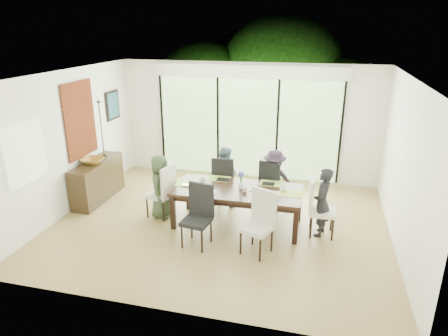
% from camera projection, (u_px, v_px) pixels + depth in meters
% --- Properties ---
extents(floor, '(6.00, 5.00, 0.01)m').
position_uv_depth(floor, '(221.00, 223.00, 7.41)').
color(floor, brown).
rests_on(floor, ground).
extents(ceiling, '(6.00, 5.00, 0.01)m').
position_uv_depth(ceiling, '(220.00, 75.00, 6.49)').
color(ceiling, white).
rests_on(ceiling, wall_back).
extents(wall_back, '(6.00, 0.02, 2.70)m').
position_uv_depth(wall_back, '(248.00, 122.00, 9.24)').
color(wall_back, white).
rests_on(wall_back, floor).
extents(wall_front, '(6.00, 0.02, 2.70)m').
position_uv_depth(wall_front, '(167.00, 217.00, 4.66)').
color(wall_front, silver).
rests_on(wall_front, floor).
extents(wall_left, '(0.02, 5.00, 2.70)m').
position_uv_depth(wall_left, '(69.00, 142.00, 7.64)').
color(wall_left, white).
rests_on(wall_left, floor).
extents(wall_right, '(0.02, 5.00, 2.70)m').
position_uv_depth(wall_right, '(406.00, 168.00, 6.26)').
color(wall_right, beige).
rests_on(wall_right, floor).
extents(glass_doors, '(4.20, 0.02, 2.30)m').
position_uv_depth(glass_doors, '(247.00, 128.00, 9.25)').
color(glass_doors, '#598C3F').
rests_on(glass_doors, wall_back).
extents(blinds_header, '(4.40, 0.06, 0.28)m').
position_uv_depth(blinds_header, '(248.00, 71.00, 8.80)').
color(blinds_header, white).
rests_on(blinds_header, wall_back).
extents(mullion_a, '(0.05, 0.04, 2.30)m').
position_uv_depth(mullion_a, '(163.00, 123.00, 9.72)').
color(mullion_a, black).
rests_on(mullion_a, wall_back).
extents(mullion_b, '(0.05, 0.04, 2.30)m').
position_uv_depth(mullion_b, '(218.00, 127.00, 9.40)').
color(mullion_b, black).
rests_on(mullion_b, wall_back).
extents(mullion_c, '(0.05, 0.04, 2.30)m').
position_uv_depth(mullion_c, '(277.00, 130.00, 9.09)').
color(mullion_c, black).
rests_on(mullion_c, wall_back).
extents(mullion_d, '(0.05, 0.04, 2.30)m').
position_uv_depth(mullion_d, '(341.00, 134.00, 8.77)').
color(mullion_d, black).
rests_on(mullion_d, wall_back).
extents(side_window, '(0.02, 0.90, 1.00)m').
position_uv_depth(side_window, '(25.00, 153.00, 6.48)').
color(side_window, '#8CAD7F').
rests_on(side_window, wall_left).
extents(deck, '(6.00, 1.80, 0.10)m').
position_uv_depth(deck, '(253.00, 166.00, 10.53)').
color(deck, brown).
rests_on(deck, ground).
extents(rail_top, '(6.00, 0.08, 0.06)m').
position_uv_depth(rail_top, '(259.00, 136.00, 11.05)').
color(rail_top, '#513C22').
rests_on(rail_top, deck).
extents(foliage_left, '(3.20, 3.20, 3.20)m').
position_uv_depth(foliage_left, '(206.00, 96.00, 12.07)').
color(foliage_left, '#14380F').
rests_on(foliage_left, ground).
extents(foliage_mid, '(4.00, 4.00, 4.00)m').
position_uv_depth(foliage_mid, '(282.00, 84.00, 12.00)').
color(foliage_mid, '#14380F').
rests_on(foliage_mid, ground).
extents(foliage_right, '(2.80, 2.80, 2.80)m').
position_uv_depth(foliage_right, '(343.00, 109.00, 11.04)').
color(foliage_right, '#14380F').
rests_on(foliage_right, ground).
extents(foliage_far, '(3.60, 3.60, 3.60)m').
position_uv_depth(foliage_far, '(253.00, 85.00, 12.93)').
color(foliage_far, '#14380F').
rests_on(foliage_far, ground).
extents(table_top, '(2.28, 1.04, 0.06)m').
position_uv_depth(table_top, '(238.00, 190.00, 7.12)').
color(table_top, black).
rests_on(table_top, floor).
extents(table_apron, '(2.09, 0.85, 0.09)m').
position_uv_depth(table_apron, '(237.00, 195.00, 7.15)').
color(table_apron, black).
rests_on(table_apron, floor).
extents(table_leg_fl, '(0.09, 0.09, 0.65)m').
position_uv_depth(table_leg_fl, '(173.00, 212.00, 7.10)').
color(table_leg_fl, black).
rests_on(table_leg_fl, floor).
extents(table_leg_fr, '(0.09, 0.09, 0.65)m').
position_uv_depth(table_leg_fr, '(295.00, 226.00, 6.61)').
color(table_leg_fr, black).
rests_on(table_leg_fr, floor).
extents(table_leg_bl, '(0.09, 0.09, 0.65)m').
position_uv_depth(table_leg_bl, '(189.00, 193.00, 7.88)').
color(table_leg_bl, black).
rests_on(table_leg_bl, floor).
extents(table_leg_br, '(0.09, 0.09, 0.65)m').
position_uv_depth(table_leg_br, '(299.00, 205.00, 7.39)').
color(table_leg_br, black).
rests_on(table_leg_br, floor).
extents(chair_left_end, '(0.52, 0.52, 1.04)m').
position_uv_depth(chair_left_end, '(160.00, 191.00, 7.52)').
color(chair_left_end, silver).
rests_on(chair_left_end, floor).
extents(chair_right_end, '(0.46, 0.46, 1.04)m').
position_uv_depth(chair_right_end, '(323.00, 207.00, 6.84)').
color(chair_right_end, white).
rests_on(chair_right_end, floor).
extents(chair_far_left, '(0.46, 0.46, 1.04)m').
position_uv_depth(chair_far_left, '(225.00, 180.00, 8.06)').
color(chair_far_left, black).
rests_on(chair_far_left, floor).
extents(chair_far_right, '(0.57, 0.57, 1.04)m').
position_uv_depth(chair_far_right, '(274.00, 184.00, 7.83)').
color(chair_far_right, black).
rests_on(chair_far_right, floor).
extents(chair_near_left, '(0.49, 0.49, 1.04)m').
position_uv_depth(chair_near_left, '(196.00, 217.00, 6.50)').
color(chair_near_left, black).
rests_on(chair_near_left, floor).
extents(chair_near_right, '(0.57, 0.57, 1.04)m').
position_uv_depth(chair_near_right, '(257.00, 224.00, 6.27)').
color(chair_near_right, silver).
rests_on(chair_near_right, floor).
extents(person_left_end, '(0.38, 0.59, 1.22)m').
position_uv_depth(person_left_end, '(160.00, 186.00, 7.49)').
color(person_left_end, '#394931').
rests_on(person_left_end, floor).
extents(person_right_end, '(0.45, 0.62, 1.22)m').
position_uv_depth(person_right_end, '(322.00, 202.00, 6.81)').
color(person_right_end, black).
rests_on(person_right_end, floor).
extents(person_far_left, '(0.64, 0.48, 1.22)m').
position_uv_depth(person_far_left, '(224.00, 176.00, 8.01)').
color(person_far_left, slate).
rests_on(person_far_left, floor).
extents(person_far_right, '(0.63, 0.47, 1.22)m').
position_uv_depth(person_far_right, '(274.00, 180.00, 7.78)').
color(person_far_right, '#2B2031').
rests_on(person_far_right, floor).
extents(placemat_left, '(0.42, 0.30, 0.01)m').
position_uv_depth(placemat_left, '(187.00, 184.00, 7.33)').
color(placemat_left, '#89BE43').
rests_on(placemat_left, table_top).
extents(placemat_right, '(0.42, 0.30, 0.01)m').
position_uv_depth(placemat_right, '(291.00, 194.00, 6.90)').
color(placemat_right, '#9DB540').
rests_on(placemat_right, table_top).
extents(placemat_far_l, '(0.42, 0.30, 0.01)m').
position_uv_depth(placemat_far_l, '(219.00, 179.00, 7.58)').
color(placemat_far_l, '#8CB841').
rests_on(placemat_far_l, table_top).
extents(placemat_far_r, '(0.42, 0.30, 0.01)m').
position_uv_depth(placemat_far_r, '(271.00, 183.00, 7.35)').
color(placemat_far_r, '#74A23A').
rests_on(placemat_far_r, table_top).
extents(placemat_paper, '(0.42, 0.30, 0.01)m').
position_uv_depth(placemat_paper, '(203.00, 192.00, 6.96)').
color(placemat_paper, white).
rests_on(placemat_paper, table_top).
extents(tablet_far_l, '(0.25, 0.17, 0.01)m').
position_uv_depth(tablet_far_l, '(223.00, 180.00, 7.51)').
color(tablet_far_l, black).
rests_on(tablet_far_l, table_top).
extents(tablet_far_r, '(0.23, 0.16, 0.01)m').
position_uv_depth(tablet_far_r, '(268.00, 184.00, 7.32)').
color(tablet_far_r, black).
rests_on(tablet_far_r, table_top).
extents(papers, '(0.28, 0.21, 0.00)m').
position_uv_depth(papers, '(276.00, 194.00, 6.91)').
color(papers, white).
rests_on(papers, table_top).
extents(platter_base, '(0.25, 0.25, 0.02)m').
position_uv_depth(platter_base, '(203.00, 191.00, 6.96)').
color(platter_base, white).
rests_on(platter_base, table_top).
extents(platter_snacks, '(0.19, 0.19, 0.01)m').
position_uv_depth(platter_snacks, '(203.00, 191.00, 6.95)').
color(platter_snacks, '#C87217').
rests_on(platter_snacks, table_top).
extents(vase, '(0.08, 0.08, 0.11)m').
position_uv_depth(vase, '(241.00, 185.00, 7.13)').
color(vase, silver).
rests_on(vase, table_top).
extents(hyacinth_stems, '(0.04, 0.04, 0.15)m').
position_uv_depth(hyacinth_stems, '(241.00, 179.00, 7.09)').
color(hyacinth_stems, '#337226').
rests_on(hyacinth_stems, table_top).
extents(hyacinth_blooms, '(0.10, 0.10, 0.10)m').
position_uv_depth(hyacinth_blooms, '(241.00, 174.00, 7.06)').
color(hyacinth_blooms, '#4543A9').
rests_on(hyacinth_blooms, table_top).
extents(laptop, '(0.35, 0.27, 0.02)m').
position_uv_depth(laptop, '(190.00, 186.00, 7.21)').
color(laptop, silver).
rests_on(laptop, table_top).
extents(cup_a, '(0.13, 0.13, 0.09)m').
position_uv_depth(cup_a, '(202.00, 180.00, 7.40)').
color(cup_a, white).
rests_on(cup_a, table_top).
extents(cup_b, '(0.13, 0.13, 0.09)m').
position_uv_depth(cup_b, '(245.00, 189.00, 6.97)').
color(cup_b, white).
rests_on(cup_b, table_top).
extents(cup_c, '(0.14, 0.14, 0.09)m').
position_uv_depth(cup_c, '(283.00, 189.00, 7.01)').
color(cup_c, white).
rests_on(cup_c, table_top).
extents(book, '(0.20, 0.24, 0.02)m').
position_uv_depth(book, '(252.00, 189.00, 7.10)').
color(book, white).
rests_on(book, table_top).
extents(sideboard, '(0.41, 1.47, 0.83)m').
position_uv_depth(sideboard, '(98.00, 181.00, 8.30)').
color(sideboard, black).
rests_on(sideboard, floor).
extents(bowl, '(0.44, 0.44, 0.11)m').
position_uv_depth(bowl, '(93.00, 161.00, 8.05)').
color(bowl, '#88601D').
rests_on(bowl, sideboard).
extents(candlestick_base, '(0.09, 0.09, 0.04)m').
position_uv_depth(candlestick_base, '(104.00, 156.00, 8.47)').
color(candlestick_base, black).
rests_on(candlestick_base, sideboard).
extents(candlestick_shaft, '(0.02, 0.02, 1.15)m').
position_uv_depth(candlestick_shaft, '(101.00, 129.00, 8.27)').
color(candlestick_shaft, black).
rests_on(candlestick_shaft, sideboard).
extents(candlestick_pan, '(0.09, 0.09, 0.03)m').
position_uv_depth(candlestick_pan, '(98.00, 102.00, 8.08)').
color(candlestick_pan, black).
rests_on(candlestick_pan, sideboard).
extents(candle, '(0.03, 0.03, 0.09)m').
position_uv_depth(candle, '(98.00, 99.00, 8.06)').
color(candle, silver).
rests_on(candle, sideboard).
extents(tapestry, '(0.02, 1.00, 1.50)m').
position_uv_depth(tapestry, '(80.00, 120.00, 7.87)').
color(tapestry, maroon).
rests_on(tapestry, wall_left).
extents(art_frame, '(0.03, 0.55, 0.65)m').
position_uv_depth(art_frame, '(113.00, 105.00, 9.04)').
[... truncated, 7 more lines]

